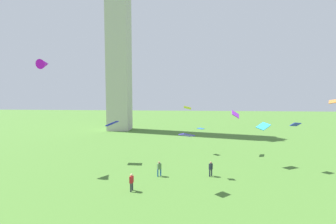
{
  "coord_description": "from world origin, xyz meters",
  "views": [
    {
      "loc": [
        2.14,
        -6.21,
        9.27
      ],
      "look_at": [
        0.02,
        19.58,
        7.23
      ],
      "focal_mm": 26.13,
      "sensor_mm": 36.0,
      "label": 1
    }
  ],
  "objects_px": {
    "kite_flying_4": "(201,129)",
    "kite_flying_8": "(112,124)",
    "person_0": "(211,168)",
    "kite_flying_5": "(296,124)",
    "kite_flying_7": "(333,101)",
    "monument_obelisk": "(118,10)",
    "person_2": "(132,181)",
    "kite_flying_2": "(263,126)",
    "person_1": "(159,168)",
    "kite_flying_1": "(235,114)",
    "kite_flying_0": "(44,64)",
    "kite_flying_6": "(187,135)",
    "kite_flying_3": "(187,108)"
  },
  "relations": [
    {
      "from": "kite_flying_3",
      "to": "monument_obelisk",
      "type": "bearing_deg",
      "value": 121.09
    },
    {
      "from": "person_2",
      "to": "monument_obelisk",
      "type": "bearing_deg",
      "value": 28.81
    },
    {
      "from": "kite_flying_7",
      "to": "monument_obelisk",
      "type": "bearing_deg",
      "value": -111.3
    },
    {
      "from": "kite_flying_1",
      "to": "kite_flying_3",
      "type": "bearing_deg",
      "value": -25.87
    },
    {
      "from": "person_1",
      "to": "kite_flying_6",
      "type": "distance_m",
      "value": 6.35
    },
    {
      "from": "person_2",
      "to": "kite_flying_2",
      "type": "distance_m",
      "value": 18.09
    },
    {
      "from": "person_1",
      "to": "person_2",
      "type": "height_order",
      "value": "person_2"
    },
    {
      "from": "person_0",
      "to": "person_2",
      "type": "relative_size",
      "value": 0.98
    },
    {
      "from": "monument_obelisk",
      "to": "kite_flying_6",
      "type": "distance_m",
      "value": 46.99
    },
    {
      "from": "monument_obelisk",
      "to": "kite_flying_4",
      "type": "height_order",
      "value": "monument_obelisk"
    },
    {
      "from": "kite_flying_2",
      "to": "kite_flying_3",
      "type": "xyz_separation_m",
      "value": [
        -9.6,
        -4.3,
        2.56
      ]
    },
    {
      "from": "person_0",
      "to": "kite_flying_6",
      "type": "xyz_separation_m",
      "value": [
        -2.66,
        -3.95,
        4.34
      ]
    },
    {
      "from": "person_0",
      "to": "kite_flying_5",
      "type": "bearing_deg",
      "value": -33.71
    },
    {
      "from": "kite_flying_5",
      "to": "person_1",
      "type": "bearing_deg",
      "value": 165.0
    },
    {
      "from": "person_1",
      "to": "kite_flying_2",
      "type": "bearing_deg",
      "value": 166.26
    },
    {
      "from": "monument_obelisk",
      "to": "person_0",
      "type": "bearing_deg",
      "value": -59.2
    },
    {
      "from": "monument_obelisk",
      "to": "kite_flying_2",
      "type": "relative_size",
      "value": 29.84
    },
    {
      "from": "person_0",
      "to": "kite_flying_4",
      "type": "xyz_separation_m",
      "value": [
        -0.62,
        10.24,
        2.9
      ]
    },
    {
      "from": "person_0",
      "to": "kite_flying_6",
      "type": "relative_size",
      "value": 1.06
    },
    {
      "from": "kite_flying_4",
      "to": "person_1",
      "type": "bearing_deg",
      "value": 114.04
    },
    {
      "from": "kite_flying_0",
      "to": "kite_flying_4",
      "type": "height_order",
      "value": "kite_flying_0"
    },
    {
      "from": "person_1",
      "to": "kite_flying_3",
      "type": "relative_size",
      "value": 1.98
    },
    {
      "from": "kite_flying_0",
      "to": "kite_flying_7",
      "type": "relative_size",
      "value": 1.66
    },
    {
      "from": "kite_flying_6",
      "to": "person_1",
      "type": "bearing_deg",
      "value": -83.6
    },
    {
      "from": "monument_obelisk",
      "to": "kite_flying_5",
      "type": "height_order",
      "value": "monument_obelisk"
    },
    {
      "from": "kite_flying_0",
      "to": "kite_flying_2",
      "type": "bearing_deg",
      "value": -168.52
    },
    {
      "from": "person_2",
      "to": "kite_flying_4",
      "type": "distance_m",
      "value": 16.91
    },
    {
      "from": "kite_flying_1",
      "to": "kite_flying_5",
      "type": "bearing_deg",
      "value": 46.21
    },
    {
      "from": "person_0",
      "to": "monument_obelisk",
      "type": "bearing_deg",
      "value": 69.64
    },
    {
      "from": "monument_obelisk",
      "to": "person_2",
      "type": "bearing_deg",
      "value": -72.67
    },
    {
      "from": "kite_flying_7",
      "to": "person_2",
      "type": "bearing_deg",
      "value": -60.57
    },
    {
      "from": "kite_flying_0",
      "to": "kite_flying_8",
      "type": "distance_m",
      "value": 10.81
    },
    {
      "from": "monument_obelisk",
      "to": "kite_flying_5",
      "type": "xyz_separation_m",
      "value": [
        29.8,
        -29.56,
        -23.72
      ]
    },
    {
      "from": "kite_flying_4",
      "to": "kite_flying_8",
      "type": "distance_m",
      "value": 13.29
    },
    {
      "from": "kite_flying_0",
      "to": "kite_flying_1",
      "type": "distance_m",
      "value": 26.82
    },
    {
      "from": "monument_obelisk",
      "to": "kite_flying_7",
      "type": "bearing_deg",
      "value": -52.69
    },
    {
      "from": "person_0",
      "to": "person_2",
      "type": "bearing_deg",
      "value": 160.3
    },
    {
      "from": "kite_flying_5",
      "to": "kite_flying_6",
      "type": "distance_m",
      "value": 14.77
    },
    {
      "from": "monument_obelisk",
      "to": "kite_flying_5",
      "type": "bearing_deg",
      "value": -44.77
    },
    {
      "from": "person_0",
      "to": "person_2",
      "type": "height_order",
      "value": "person_2"
    },
    {
      "from": "kite_flying_2",
      "to": "person_1",
      "type": "bearing_deg",
      "value": 164.26
    },
    {
      "from": "person_0",
      "to": "kite_flying_7",
      "type": "xyz_separation_m",
      "value": [
        9.54,
        -5.38,
        7.61
      ]
    },
    {
      "from": "monument_obelisk",
      "to": "kite_flying_0",
      "type": "distance_m",
      "value": 35.78
    },
    {
      "from": "kite_flying_2",
      "to": "kite_flying_5",
      "type": "height_order",
      "value": "kite_flying_5"
    },
    {
      "from": "kite_flying_4",
      "to": "kite_flying_5",
      "type": "relative_size",
      "value": 0.94
    },
    {
      "from": "kite_flying_1",
      "to": "kite_flying_8",
      "type": "height_order",
      "value": "kite_flying_1"
    },
    {
      "from": "person_2",
      "to": "kite_flying_2",
      "type": "bearing_deg",
      "value": -45.68
    },
    {
      "from": "kite_flying_4",
      "to": "kite_flying_7",
      "type": "relative_size",
      "value": 1.16
    },
    {
      "from": "kite_flying_1",
      "to": "kite_flying_8",
      "type": "xyz_separation_m",
      "value": [
        -17.26,
        -5.99,
        -0.86
      ]
    },
    {
      "from": "person_2",
      "to": "kite_flying_6",
      "type": "xyz_separation_m",
      "value": [
        5.17,
        0.83,
        4.32
      ]
    }
  ]
}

